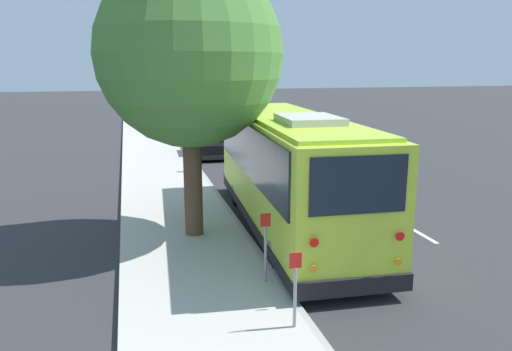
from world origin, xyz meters
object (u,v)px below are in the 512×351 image
at_px(shuttle_bus, 290,167).
at_px(street_tree, 188,41).
at_px(parked_sedan_black, 208,143).
at_px(sign_post_near, 295,289).
at_px(parked_sedan_gray, 173,109).
at_px(parked_sedan_white, 183,117).
at_px(parked_sedan_silver, 192,129).
at_px(sign_post_far, 265,247).
at_px(fire_hydrant, 191,162).

distance_m(shuttle_bus, street_tree, 4.41).
bearing_deg(parked_sedan_black, sign_post_near, 177.87).
bearing_deg(parked_sedan_black, street_tree, 171.24).
bearing_deg(parked_sedan_gray, shuttle_bus, -177.29).
bearing_deg(parked_sedan_white, street_tree, 176.48).
bearing_deg(street_tree, parked_sedan_gray, -4.32).
relative_size(parked_sedan_silver, parked_sedan_gray, 0.97).
xyz_separation_m(parked_sedan_black, parked_sedan_white, (13.75, -0.20, -0.03)).
distance_m(sign_post_far, fire_hydrant, 11.59).
relative_size(shuttle_bus, street_tree, 1.27).
relative_size(parked_sedan_black, sign_post_near, 3.38).
bearing_deg(shuttle_bus, parked_sedan_black, 4.57).
xyz_separation_m(parked_sedan_white, sign_post_near, (-31.86, 1.57, 0.28)).
relative_size(parked_sedan_gray, fire_hydrant, 5.71).
height_order(shuttle_bus, parked_sedan_black, shuttle_bus).
relative_size(parked_sedan_silver, sign_post_near, 3.23).
xyz_separation_m(sign_post_near, sign_post_far, (1.94, -0.00, 0.07)).
xyz_separation_m(shuttle_bus, fire_hydrant, (7.94, 1.83, -1.30)).
bearing_deg(parked_sedan_black, sign_post_far, 177.35).
xyz_separation_m(shuttle_bus, sign_post_near, (-5.58, 1.72, -0.99)).
xyz_separation_m(parked_sedan_silver, fire_hydrant, (-10.97, 1.47, -0.04)).
bearing_deg(street_tree, parked_sedan_silver, -7.26).
relative_size(street_tree, sign_post_near, 5.70).
bearing_deg(fire_hydrant, parked_sedan_white, -5.26).
bearing_deg(parked_sedan_gray, street_tree, 178.02).
bearing_deg(street_tree, parked_sedan_white, -5.72).
bearing_deg(sign_post_far, parked_sedan_white, -3.01).
bearing_deg(parked_sedan_silver, shuttle_bus, 176.52).
height_order(parked_sedan_gray, sign_post_far, sign_post_far).
bearing_deg(sign_post_far, shuttle_bus, -25.26).
bearing_deg(sign_post_far, street_tree, 16.35).
bearing_deg(parked_sedan_black, shuttle_bus, -176.21).
relative_size(shuttle_bus, parked_sedan_silver, 2.25).
xyz_separation_m(parked_sedan_silver, parked_sedan_gray, (14.97, -0.15, 0.03)).
bearing_deg(parked_sedan_silver, sign_post_near, 172.25).
height_order(parked_sedan_white, street_tree, street_tree).
distance_m(parked_sedan_gray, fire_hydrant, 25.99).
distance_m(parked_sedan_gray, street_tree, 34.33).
xyz_separation_m(parked_sedan_white, street_tree, (-26.31, 2.63, 4.69)).
relative_size(shuttle_bus, fire_hydrant, 12.48).
distance_m(parked_sedan_gray, sign_post_near, 39.49).
bearing_deg(fire_hydrant, parked_sedan_silver, -7.61).
relative_size(sign_post_near, fire_hydrant, 1.72).
distance_m(parked_sedan_silver, parked_sedan_white, 7.37).
relative_size(parked_sedan_black, fire_hydrant, 5.81).
bearing_deg(parked_sedan_black, parked_sedan_gray, 1.89).
distance_m(parked_sedan_white, parked_sedan_gray, 7.61).
bearing_deg(street_tree, sign_post_near, -169.19).
height_order(parked_sedan_black, parked_sedan_white, parked_sedan_black).
distance_m(shuttle_bus, parked_sedan_gray, 33.90).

